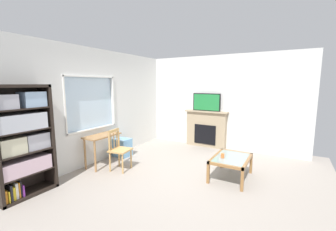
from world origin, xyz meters
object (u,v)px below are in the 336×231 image
fireplace (206,129)px  tv (207,102)px  sippy_cup (223,156)px  plastic_drawer_unit (122,147)px  wooden_chair (119,149)px  desk_under_window (102,141)px  coffee_table (231,160)px  bookshelf (21,139)px

fireplace → tv: (-0.02, -0.00, 0.80)m
sippy_cup → plastic_drawer_unit: bearing=88.9°
wooden_chair → plastic_drawer_unit: (0.73, 0.56, -0.23)m
wooden_chair → sippy_cup: (0.68, -2.10, 0.01)m
tv → desk_under_window: bearing=149.7°
desk_under_window → coffee_table: size_ratio=0.87×
desk_under_window → fireplace: 3.07m
desk_under_window → plastic_drawer_unit: bearing=4.0°
fireplace → bookshelf: bearing=159.0°
desk_under_window → tv: bearing=-30.3°
coffee_table → sippy_cup: sippy_cup is taller
wooden_chair → tv: size_ratio=1.09×
plastic_drawer_unit → sippy_cup: (-0.05, -2.67, 0.25)m
bookshelf → plastic_drawer_unit: 2.47m
plastic_drawer_unit → fireplace: bearing=-39.4°
sippy_cup → desk_under_window: bearing=104.3°
desk_under_window → coffee_table: desk_under_window is taller
plastic_drawer_unit → tv: tv is taller
desk_under_window → coffee_table: (0.79, -2.76, -0.21)m
sippy_cup → bookshelf: bearing=130.3°
coffee_table → sippy_cup: 0.21m
desk_under_window → sippy_cup: (0.67, -2.62, -0.11)m
sippy_cup → coffee_table: bearing=-50.0°
fireplace → coffee_table: (-1.87, -1.22, -0.18)m
plastic_drawer_unit → tv: bearing=-39.7°
bookshelf → plastic_drawer_unit: bookshelf is taller
wooden_chair → tv: tv is taller
tv → coffee_table: tv is taller
desk_under_window → coffee_table: 2.88m
desk_under_window → sippy_cup: bearing=-75.7°
plastic_drawer_unit → tv: (1.92, -1.59, 1.12)m
bookshelf → desk_under_window: 1.69m
wooden_chair → coffee_table: 2.38m
plastic_drawer_unit → fireplace: 2.53m
plastic_drawer_unit → fireplace: (1.94, -1.59, 0.32)m
wooden_chair → coffee_table: bearing=-70.4°
bookshelf → tv: bookshelf is taller
tv → sippy_cup: tv is taller
wooden_chair → tv: (2.65, -1.03, 0.89)m
wooden_chair → plastic_drawer_unit: bearing=37.7°
bookshelf → coffee_table: bookshelf is taller
fireplace → coffee_table: fireplace is taller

